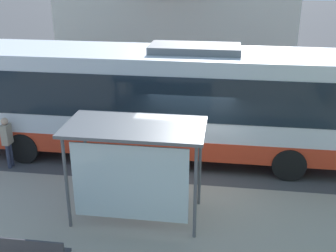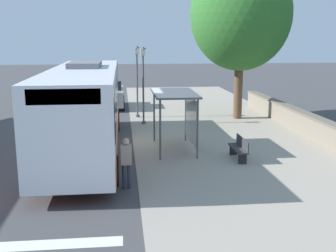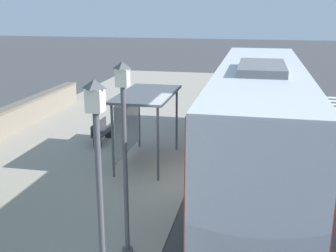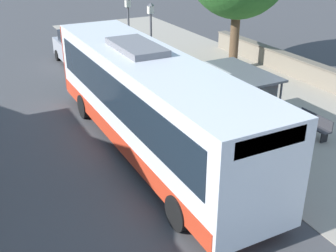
% 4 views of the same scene
% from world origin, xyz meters
% --- Properties ---
extents(ground_plane, '(120.00, 120.00, 0.00)m').
position_xyz_m(ground_plane, '(0.00, 0.00, 0.00)').
color(ground_plane, '#424244').
rests_on(ground_plane, ground).
extents(bus, '(2.74, 12.48, 3.69)m').
position_xyz_m(bus, '(1.98, 0.93, 1.91)').
color(bus, silver).
rests_on(bus, ground).
extents(bus_shelter, '(1.76, 3.33, 2.47)m').
position_xyz_m(bus_shelter, '(-1.88, 1.10, 2.07)').
color(bus_shelter, '#515459').
rests_on(bus_shelter, ground).
extents(pedestrian, '(0.34, 0.22, 1.65)m').
position_xyz_m(pedestrian, '(0.36, 5.61, 0.96)').
color(pedestrian, '#2D3347').
rests_on(pedestrian, ground).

